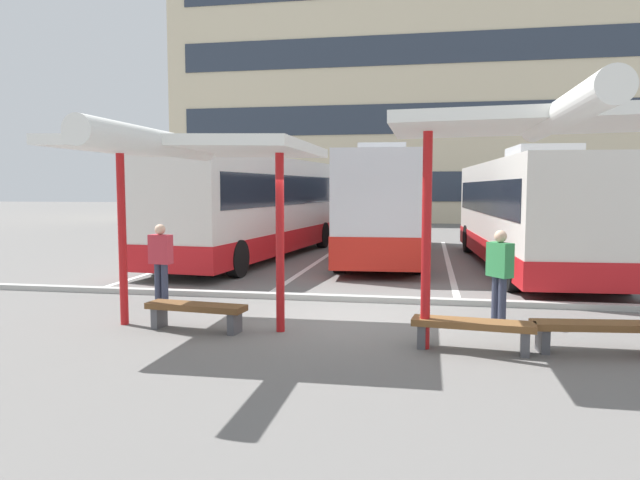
{
  "coord_description": "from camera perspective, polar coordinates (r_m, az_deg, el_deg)",
  "views": [
    {
      "loc": [
        1.42,
        -10.33,
        2.37
      ],
      "look_at": [
        -1.18,
        3.81,
        1.1
      ],
      "focal_mm": 33.23,
      "sensor_mm": 36.0,
      "label": 1
    }
  ],
  "objects": [
    {
      "name": "ground_plane",
      "position": [
        10.69,
        2.54,
        -7.74
      ],
      "size": [
        160.0,
        160.0,
        0.0
      ],
      "primitive_type": "plane",
      "color": "slate"
    },
    {
      "name": "terminal_building",
      "position": [
        45.87,
        8.82,
        13.24
      ],
      "size": [
        33.59,
        11.18,
        20.6
      ],
      "color": "beige",
      "rests_on": "ground"
    },
    {
      "name": "coach_bus_0",
      "position": [
        19.89,
        -6.23,
        3.15
      ],
      "size": [
        3.7,
        11.63,
        3.68
      ],
      "color": "silver",
      "rests_on": "ground"
    },
    {
      "name": "coach_bus_1",
      "position": [
        20.53,
        6.1,
        3.22
      ],
      "size": [
        3.06,
        11.65,
        3.72
      ],
      "color": "silver",
      "rests_on": "ground"
    },
    {
      "name": "coach_bus_2",
      "position": [
        18.37,
        19.41,
        2.43
      ],
      "size": [
        3.28,
        11.62,
        3.47
      ],
      "color": "silver",
      "rests_on": "ground"
    },
    {
      "name": "lane_stripe_0",
      "position": [
        20.84,
        -11.02,
        -1.55
      ],
      "size": [
        0.16,
        14.0,
        0.01
      ],
      "primitive_type": "cube",
      "color": "white",
      "rests_on": "ground"
    },
    {
      "name": "lane_stripe_1",
      "position": [
        19.72,
        0.18,
        -1.83
      ],
      "size": [
        0.16,
        14.0,
        0.01
      ],
      "primitive_type": "cube",
      "color": "white",
      "rests_on": "ground"
    },
    {
      "name": "lane_stripe_2",
      "position": [
        19.42,
        12.22,
        -2.05
      ],
      "size": [
        0.16,
        14.0,
        0.01
      ],
      "primitive_type": "cube",
      "color": "white",
      "rests_on": "ground"
    },
    {
      "name": "lane_stripe_3",
      "position": [
        19.98,
        24.11,
        -2.18
      ],
      "size": [
        0.16,
        14.0,
        0.01
      ],
      "primitive_type": "cube",
      "color": "white",
      "rests_on": "ground"
    },
    {
      "name": "waiting_shelter_0",
      "position": [
        9.83,
        -12.34,
        8.39
      ],
      "size": [
        3.79,
        5.13,
        3.18
      ],
      "color": "red",
      "rests_on": "ground"
    },
    {
      "name": "bench_0",
      "position": [
        10.1,
        -11.85,
        -6.66
      ],
      "size": [
        1.74,
        0.62,
        0.45
      ],
      "color": "brown",
      "rests_on": "ground"
    },
    {
      "name": "waiting_shelter_1",
      "position": [
        8.64,
        21.1,
        10.14
      ],
      "size": [
        4.17,
        4.47,
        3.43
      ],
      "color": "red",
      "rests_on": "ground"
    },
    {
      "name": "bench_1",
      "position": [
        8.96,
        14.5,
        -8.21
      ],
      "size": [
        1.78,
        0.62,
        0.45
      ],
      "color": "brown",
      "rests_on": "ground"
    },
    {
      "name": "bench_2",
      "position": [
        9.46,
        25.45,
        -7.81
      ],
      "size": [
        1.96,
        0.63,
        0.45
      ],
      "color": "brown",
      "rests_on": "ground"
    },
    {
      "name": "platform_kerb",
      "position": [
        12.43,
        3.69,
        -5.65
      ],
      "size": [
        44.0,
        0.24,
        0.12
      ],
      "primitive_type": "cube",
      "color": "#ADADA8",
      "rests_on": "ground"
    },
    {
      "name": "waiting_passenger_0",
      "position": [
        10.86,
        16.91,
        -2.73
      ],
      "size": [
        0.46,
        0.51,
        1.63
      ],
      "color": "#33384C",
      "rests_on": "ground"
    },
    {
      "name": "waiting_passenger_1",
      "position": [
        12.63,
        -15.09,
        -1.65
      ],
      "size": [
        0.5,
        0.29,
        1.62
      ],
      "color": "#33384C",
      "rests_on": "ground"
    }
  ]
}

